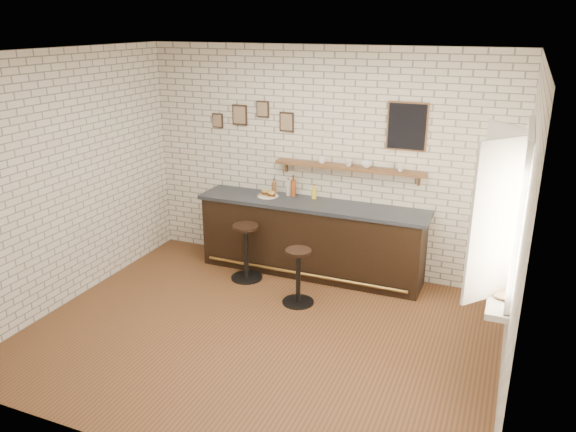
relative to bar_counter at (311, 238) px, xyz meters
The scene contains 21 objects.
ground 1.77m from the bar_counter, 88.93° to the right, with size 5.00×5.00×0.00m, color brown.
bar_counter is the anchor object (origin of this frame).
sandwich_plate 0.82m from the bar_counter, behind, with size 0.28×0.28×0.01m, color white.
ciabatta_sandwich 0.84m from the bar_counter, behind, with size 0.25×0.18×0.07m.
potato_chips 0.84m from the bar_counter, behind, with size 0.27×0.18×0.00m.
bitters_bottle_brown 0.87m from the bar_counter, 163.51° to the left, with size 0.07×0.07×0.21m.
bitters_bottle_white 0.75m from the bar_counter, 155.64° to the left, with size 0.06×0.06×0.24m.
bitters_bottle_amber 0.73m from the bar_counter, 151.14° to the left, with size 0.07×0.07×0.29m.
condiment_bottle_yellow 0.62m from the bar_counter, 99.66° to the left, with size 0.06×0.06×0.20m.
bar_stool_left 0.89m from the bar_counter, 146.06° to the right, with size 0.42×0.42×0.76m.
bar_stool_right 0.90m from the bar_counter, 79.59° to the right, with size 0.40×0.40×0.70m.
wall_shelf 1.08m from the bar_counter, 25.14° to the left, with size 2.00×0.18×0.18m.
shelf_cup_a 1.06m from the bar_counter, 72.69° to the left, with size 0.11×0.11×0.09m, color white.
shelf_cup_b 1.14m from the bar_counter, 24.98° to the left, with size 0.10×0.10×0.09m, color white.
shelf_cup_c 1.25m from the bar_counter, 16.83° to the left, with size 0.12×0.12×0.10m, color white.
shelf_cup_d 1.52m from the bar_counter, 10.34° to the left, with size 0.09×0.09×0.08m, color white.
back_wall_decor 1.59m from the bar_counter, 47.42° to the left, with size 2.96×0.02×0.56m.
window_sill 2.83m from the bar_counter, 29.91° to the right, with size 0.20×1.35×0.06m.
casement_window 3.00m from the bar_counter, 30.36° to the right, with size 0.40×1.30×1.56m.
book_lower 2.95m from the bar_counter, 34.37° to the right, with size 0.15×0.20×0.02m, color tan.
book_upper 2.96m from the bar_counter, 34.48° to the right, with size 0.16×0.22×0.02m, color tan.
Camera 1 is at (2.37, -4.91, 3.29)m, focal length 35.00 mm.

